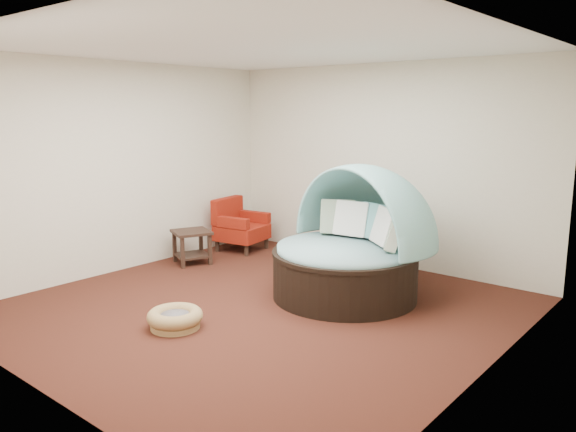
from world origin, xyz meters
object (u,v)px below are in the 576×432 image
Objects in this scene: canopy_daybed at (352,236)px; side_table at (192,242)px; pet_basket at (175,318)px; red_armchair at (239,226)px.

side_table is (-2.54, -0.26, -0.41)m from canopy_daybed.
side_table is (-1.74, 1.72, 0.21)m from pet_basket.
canopy_daybed reaches higher than side_table.
red_armchair is (-1.79, 2.73, 0.27)m from pet_basket.
pet_basket is 2.45m from side_table.
side_table reaches higher than pet_basket.
side_table is at bearing -96.06° from red_armchair.
canopy_daybed is 2.61× the size of red_armchair.
side_table is (0.05, -1.01, -0.07)m from red_armchair.
canopy_daybed is at bearing 5.94° from side_table.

